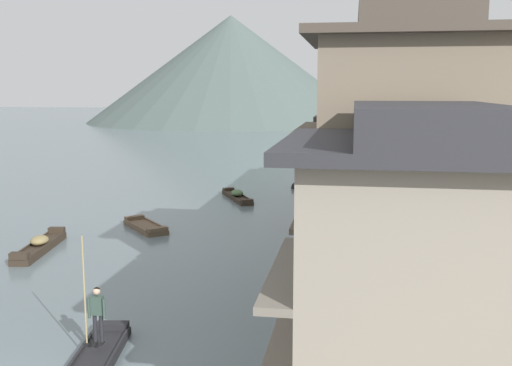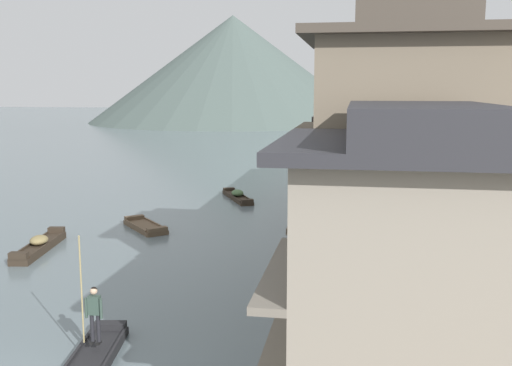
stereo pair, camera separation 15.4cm
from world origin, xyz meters
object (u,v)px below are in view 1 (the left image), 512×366
boat_moored_far (309,165)px  house_waterfront_narrow (380,153)px  boat_midriver_drifting (40,246)px  house_waterfront_nearest (420,257)px  mooring_post_dock_mid (314,222)px  boat_moored_second (302,183)px  house_waterfront_second (405,160)px  boat_moored_third (237,196)px  boatman_person (96,308)px  mooring_post_dock_near (299,271)px  boat_moored_nearest (146,227)px  house_waterfront_tall (388,172)px  house_waterfront_far (380,140)px

boat_moored_far → house_waterfront_narrow: bearing=-76.2°
boat_moored_far → boat_midriver_drifting: 31.55m
house_waterfront_nearest → mooring_post_dock_mid: 14.80m
boat_moored_second → boat_moored_far: 9.53m
house_waterfront_nearest → house_waterfront_second: 6.15m
boat_moored_third → boat_moored_far: (3.55, 16.14, 0.03)m
boatman_person → boat_moored_far: boatman_person is taller
boat_moored_third → house_waterfront_nearest: (8.90, -25.63, 3.66)m
house_waterfront_nearest → mooring_post_dock_near: bearing=114.5°
boatman_person → boat_moored_nearest: boatman_person is taller
house_waterfront_second → house_waterfront_narrow: bearing=90.4°
boat_moored_second → house_waterfront_tall: (5.19, -19.57, 3.73)m
mooring_post_dock_mid → mooring_post_dock_near: bearing=-90.0°
house_waterfront_tall → mooring_post_dock_mid: size_ratio=9.69×
house_waterfront_tall → house_waterfront_narrow: same height
mooring_post_dock_mid → house_waterfront_far: bearing=76.0°
boat_moored_third → mooring_post_dock_mid: size_ratio=5.84×
house_waterfront_second → mooring_post_dock_near: house_waterfront_second is taller
house_waterfront_far → mooring_post_dock_mid: bearing=-104.0°
boat_moored_second → house_waterfront_second: size_ratio=0.49×
boatman_person → house_waterfront_nearest: size_ratio=0.50×
boat_moored_second → boat_midriver_drifting: (-10.15, -20.43, 0.13)m
boat_moored_nearest → house_waterfront_far: 17.19m
house_waterfront_far → mooring_post_dock_near: bearing=-99.2°
boat_moored_far → house_waterfront_nearest: size_ratio=0.78×
boatman_person → boat_moored_far: 39.69m
boat_midriver_drifting → house_waterfront_second: 17.19m
boat_midriver_drifting → mooring_post_dock_mid: bearing=11.2°
boat_midriver_drifting → mooring_post_dock_near: size_ratio=5.32×
boat_moored_far → house_waterfront_narrow: size_ratio=0.69×
house_waterfront_nearest → boat_moored_third: bearing=109.2°
boat_moored_third → mooring_post_dock_mid: 12.84m
boat_moored_third → house_waterfront_narrow: (8.93, -5.67, 3.65)m
boat_moored_far → house_waterfront_second: (5.48, -35.76, 4.92)m
boat_moored_far → mooring_post_dock_mid: (2.28, -27.53, 1.02)m
boat_midriver_drifting → house_waterfront_narrow: house_waterfront_narrow is taller
boat_moored_second → house_waterfront_second: house_waterfront_second is taller
boatman_person → boat_moored_nearest: (-3.85, 14.40, -1.27)m
boatman_person → house_waterfront_second: 9.86m
boatman_person → house_waterfront_tall: bearing=51.9°
boat_moored_far → mooring_post_dock_near: size_ratio=5.25×
house_waterfront_second → boat_moored_nearest: bearing=138.9°
house_waterfront_tall → mooring_post_dock_near: size_ratio=8.51×
boat_moored_nearest → boatman_person: bearing=-75.0°
boat_moored_second → house_waterfront_far: (5.49, -4.30, 3.73)m
house_waterfront_far → mooring_post_dock_near: house_waterfront_far is taller
mooring_post_dock_near → boat_midriver_drifting: bearing=157.3°
house_waterfront_nearest → boat_moored_nearest: bearing=125.9°
mooring_post_dock_near → house_waterfront_far: bearing=80.8°
boat_moored_third → boat_midriver_drifting: (-6.38, -13.81, 0.04)m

